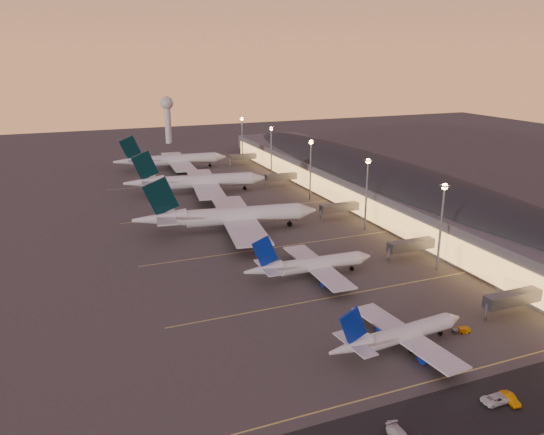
{
  "coord_description": "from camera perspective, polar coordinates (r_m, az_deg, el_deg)",
  "views": [
    {
      "loc": [
        -62.88,
        -115.38,
        60.37
      ],
      "look_at": [
        2.0,
        45.0,
        7.0
      ],
      "focal_mm": 35.0,
      "sensor_mm": 36.0,
      "label": 1
    }
  ],
  "objects": [
    {
      "name": "lane_markings",
      "position": [
        178.16,
        0.01,
        -2.66
      ],
      "size": [
        90.0,
        180.36,
        0.0
      ],
      "color": "#D8C659",
      "rests_on": "ground"
    },
    {
      "name": "baggage_tug_a",
      "position": [
        130.03,
        19.74,
        -11.36
      ],
      "size": [
        4.07,
        2.34,
        1.14
      ],
      "rotation": [
        0.0,
        0.0,
        -0.22
      ],
      "color": "#C97600",
      "rests_on": "ground"
    },
    {
      "name": "service_lane",
      "position": [
        105.47,
        21.19,
        -19.1
      ],
      "size": [
        260.0,
        16.0,
        0.01
      ],
      "color": "black",
      "rests_on": "ground"
    },
    {
      "name": "airliner_wide_near",
      "position": [
        188.23,
        -4.76,
        0.11
      ],
      "size": [
        65.69,
        60.43,
        21.04
      ],
      "rotation": [
        0.0,
        0.0,
        -0.14
      ],
      "color": "silver",
      "rests_on": "ground"
    },
    {
      "name": "ground",
      "position": [
        144.6,
        6.02,
        -7.63
      ],
      "size": [
        700.0,
        700.0,
        0.0
      ],
      "primitive_type": "plane",
      "color": "#413F3C"
    },
    {
      "name": "radar_tower",
      "position": [
        384.32,
        -11.19,
        11.08
      ],
      "size": [
        9.0,
        9.0,
        32.5
      ],
      "color": "silver",
      "rests_on": "ground"
    },
    {
      "name": "airliner_narrow_south",
      "position": [
        118.5,
        13.48,
        -12.21
      ],
      "size": [
        34.97,
        31.36,
        12.49
      ],
      "rotation": [
        0.0,
        0.0,
        0.09
      ],
      "color": "silver",
      "rests_on": "ground"
    },
    {
      "name": "airliner_narrow_north",
      "position": [
        150.14,
        4.11,
        -5.12
      ],
      "size": [
        38.82,
        34.6,
        13.9
      ],
      "rotation": [
        0.0,
        0.0,
        -0.03
      ],
      "color": "silver",
      "rests_on": "ground"
    },
    {
      "name": "airliner_wide_far",
      "position": [
        296.1,
        -10.75,
        6.08
      ],
      "size": [
        61.38,
        55.94,
        19.65
      ],
      "rotation": [
        0.0,
        0.0,
        -0.05
      ],
      "color": "silver",
      "rests_on": "ground"
    },
    {
      "name": "terminal_building",
      "position": [
        231.3,
        11.29,
        3.92
      ],
      "size": [
        56.35,
        255.0,
        17.46
      ],
      "color": "#535358",
      "rests_on": "ground"
    },
    {
      "name": "service_van_d",
      "position": [
        110.13,
        24.26,
        -17.35
      ],
      "size": [
        2.33,
        4.72,
        1.49
      ],
      "primitive_type": "imported",
      "rotation": [
        0.0,
        0.0,
        -0.17
      ],
      "color": "#C97600",
      "rests_on": "ground"
    },
    {
      "name": "light_masts",
      "position": [
        210.11,
        6.59,
        5.27
      ],
      "size": [
        2.2,
        217.2,
        25.9
      ],
      "color": "slate",
      "rests_on": "ground"
    },
    {
      "name": "baggage_tug_b",
      "position": [
        130.59,
        17.67,
        -11.0
      ],
      "size": [
        4.32,
        2.3,
        1.23
      ],
      "rotation": [
        0.0,
        0.0,
        -0.17
      ],
      "color": "#C97600",
      "rests_on": "ground"
    },
    {
      "name": "service_van_e",
      "position": [
        109.07,
        23.03,
        -17.5
      ],
      "size": [
        5.85,
        2.71,
        1.62
      ],
      "primitive_type": "imported",
      "rotation": [
        0.0,
        0.0,
        1.57
      ],
      "color": "silver",
      "rests_on": "ground"
    },
    {
      "name": "airliner_wide_mid",
      "position": [
        242.62,
        -8.12,
        3.84
      ],
      "size": [
        63.86,
        58.72,
        20.45
      ],
      "rotation": [
        0.0,
        0.0,
        -0.14
      ],
      "color": "silver",
      "rests_on": "ground"
    },
    {
      "name": "service_van_a",
      "position": [
        95.97,
        13.32,
        -21.78
      ],
      "size": [
        3.6,
        5.83,
        1.58
      ],
      "primitive_type": "imported",
      "rotation": [
        0.0,
        0.0,
        -0.28
      ],
      "color": "silver",
      "rests_on": "ground"
    }
  ]
}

